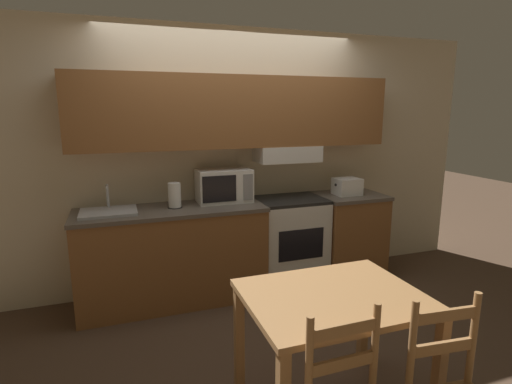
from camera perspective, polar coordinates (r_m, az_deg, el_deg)
ground_plane at (r=4.37m, az=-3.00°, el=-12.25°), size 16.00×16.00×0.00m
wall_back at (r=3.94m, az=-2.78°, el=7.72°), size 5.43×0.38×2.55m
lower_counter_main at (r=3.82m, az=-11.75°, el=-8.84°), size 1.70×0.59×0.90m
lower_counter_right_stub at (r=4.43m, az=13.00°, el=-5.97°), size 0.67×0.59×0.90m
stove_range at (r=4.14m, az=4.86°, el=-7.00°), size 0.67×0.54×0.90m
microwave at (r=3.84m, az=-4.60°, el=0.92°), size 0.51×0.30×0.32m
toaster at (r=4.27m, az=12.87°, el=0.79°), size 0.27×0.22×0.17m
sink_basin at (r=3.66m, az=-20.33°, el=-2.61°), size 0.47×0.36×0.23m
paper_towel_roll at (r=3.68m, az=-11.56°, el=-0.48°), size 0.13×0.13×0.23m
dining_table at (r=2.42m, az=10.98°, el=-16.43°), size 0.99×0.78×0.75m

